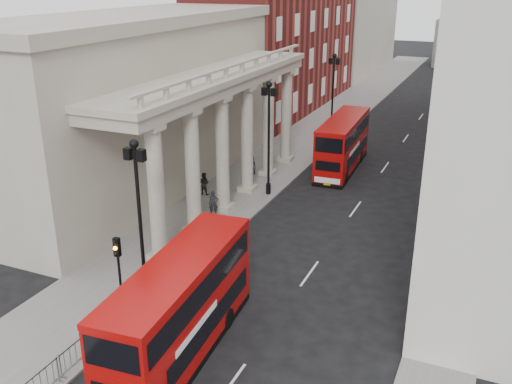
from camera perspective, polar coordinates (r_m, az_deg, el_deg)
ground at (r=26.73m, az=-14.72°, el=-14.96°), size 260.00×260.00×0.00m
sidewalk_west at (r=51.91m, az=3.01°, el=3.81°), size 6.00×140.00×0.12m
sidewalk_east at (r=48.93m, az=21.39°, el=1.26°), size 3.00×140.00×0.12m
kerb at (r=51.00m, az=6.12°, el=3.41°), size 0.20×140.00×0.14m
portico_building at (r=43.52m, az=-12.00°, el=8.10°), size 9.00×28.00×12.00m
brick_building at (r=69.22m, az=2.67°, el=17.36°), size 9.00×32.00×22.00m
west_building_far at (r=99.75m, az=9.63°, el=17.65°), size 9.00×30.00×20.00m
lamp_post_south at (r=27.43m, az=-11.59°, el=-1.91°), size 1.05×0.44×8.32m
lamp_post_mid at (r=40.78m, az=1.29°, el=6.12°), size 1.05×0.44×8.32m
lamp_post_north at (r=55.55m, az=7.70°, el=9.96°), size 1.05×0.44×8.32m
traffic_light at (r=26.68m, az=-13.60°, el=-7.05°), size 0.28×0.33×4.30m
crowd_barriers at (r=27.97m, az=-12.61°, el=-11.32°), size 0.50×18.75×1.10m
bus_near at (r=24.63m, az=-7.54°, el=-11.30°), size 3.24×10.37×4.41m
bus_far at (r=47.96m, az=8.68°, el=4.89°), size 2.90×10.13×4.33m
pedestrian_a at (r=38.24m, az=-4.27°, el=-1.17°), size 0.76×0.69×1.75m
pedestrian_b at (r=42.06m, az=-5.22°, el=0.86°), size 0.82×0.64×1.68m
pedestrian_c at (r=46.12m, az=-0.43°, el=2.70°), size 0.79×0.54×1.55m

